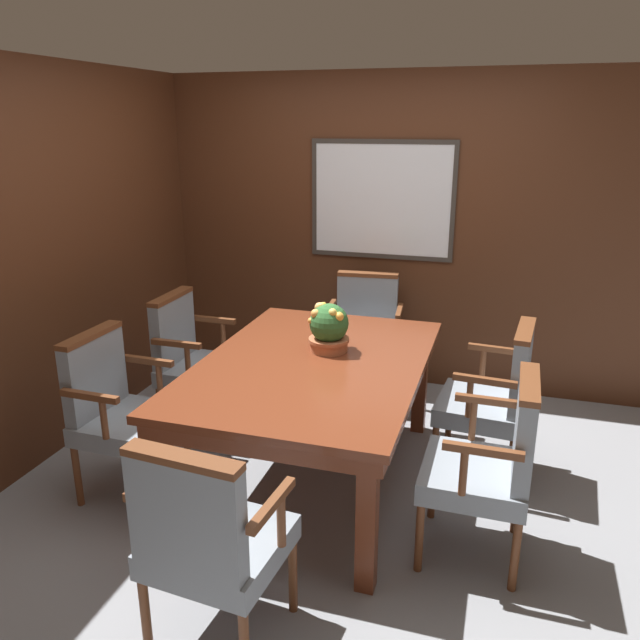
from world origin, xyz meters
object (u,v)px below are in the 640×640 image
Objects in this scene: chair_head_far at (365,331)px; chair_left_near at (118,406)px; potted_plant at (329,328)px; chair_left_far at (192,356)px; dining_table at (312,376)px; chair_right_far at (495,394)px; chair_head_near at (208,536)px; chair_right_near at (492,460)px.

chair_left_near is at bearing -126.84° from chair_head_far.
potted_plant reaches higher than chair_left_near.
chair_left_near is 1.29m from potted_plant.
chair_left_far is at bearing -0.11° from chair_left_near.
dining_table is 1.91× the size of chair_right_far.
chair_left_near is (-1.02, 0.90, 0.00)m from chair_head_near.
potted_plant is (-0.99, 0.59, 0.38)m from chair_right_near.
chair_left_far reaches higher than dining_table.
potted_plant is at bearing 77.43° from dining_table.
potted_plant is at bearing -86.90° from chair_head_near.
chair_left_near is at bearing -150.22° from potted_plant.
chair_head_near and chair_head_far have the same top height.
dining_table is 1.91× the size of chair_right_near.
chair_head_far is 1.00× the size of chair_right_far.
chair_head_far is 1.17m from potted_plant.
chair_left_far and chair_right_far have the same top height.
chair_left_far is 2.03m from chair_right_far.
chair_left_far is (-1.01, 0.42, -0.15)m from dining_table.
dining_table is 1.91× the size of chair_head_far.
chair_left_near is 3.27× the size of potted_plant.
dining_table is at bearing -96.10° from chair_head_far.
chair_head_near and chair_right_far have the same top height.
chair_head_far is 1.98m from chair_right_near.
chair_left_near is at bearing -63.67° from chair_right_far.
chair_head_far is 2.01m from chair_left_near.
dining_table is 1.91× the size of chair_head_near.
potted_plant is at bearing -120.27° from chair_right_near.
chair_head_far is 1.36m from chair_right_far.
potted_plant is (-0.98, -0.19, 0.38)m from chair_right_far.
chair_head_near is at bearing -47.85° from chair_right_near.
chair_head_near is 2.62m from chair_head_far.
chair_left_far is at bearing 167.74° from potted_plant.
chair_head_near reaches higher than dining_table.
chair_right_near is 1.22m from potted_plant.
potted_plant is (1.07, 0.61, 0.38)m from chair_left_near.
dining_table is 1.10m from chair_right_far.
dining_table is 1.12m from chair_left_near.
chair_head_far is at bearing -127.27° from chair_right_far.
chair_right_far is 2.20m from chair_left_near.
chair_left_near is 2.06m from chair_right_near.
chair_left_far and chair_head_far have the same top height.
chair_right_far is (1.02, 0.38, -0.15)m from dining_table.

